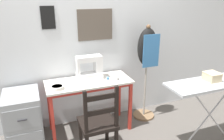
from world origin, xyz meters
The scene contains 12 objects.
ground_plane centered at (0.00, 0.00, 0.00)m, with size 14.00×14.00×0.00m, color #5B5651.
wall_back centered at (0.00, 0.54, 1.28)m, with size 10.00×0.07×2.55m.
sewing_table centered at (0.00, 0.22, 0.63)m, with size 1.11×0.47×0.73m.
sewing_machine centered at (0.06, 0.32, 0.88)m, with size 0.35×0.18×0.34m.
fabric_bowl centered at (-0.42, 0.12, 0.75)m, with size 0.16×0.16×0.04m.
scissors centered at (0.42, 0.16, 0.73)m, with size 0.15×0.05×0.01m.
thread_spool_near_machine centered at (0.25, 0.20, 0.75)m, with size 0.04×0.04×0.03m.
wooden_chair centered at (-0.04, -0.29, 0.42)m, with size 0.40×0.38×0.91m.
filing_cabinet centered at (-0.84, 0.21, 0.35)m, with size 0.41×0.53×0.70m.
dress_form centered at (0.87, 0.27, 1.00)m, with size 0.32×0.32×1.41m.
ironing_board centered at (1.29, -0.58, 0.81)m, with size 1.19×0.37×0.86m.
storage_box centered at (1.26, -0.55, 0.90)m, with size 0.16×0.17×0.10m.
Camera 1 is at (-0.66, -2.32, 1.82)m, focal length 35.00 mm.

